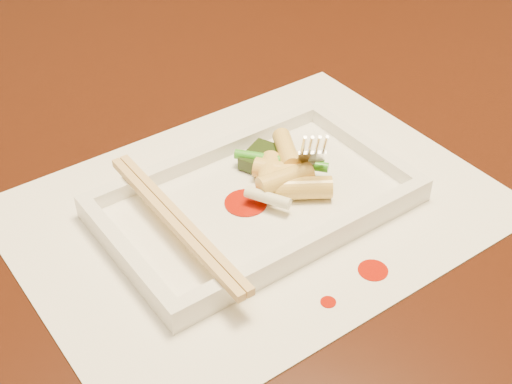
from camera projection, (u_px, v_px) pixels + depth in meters
table at (165, 223)px, 0.76m from camera, size 1.40×0.90×0.75m
placemat at (256, 209)px, 0.62m from camera, size 0.40×0.30×0.00m
sauce_splatter_a at (373, 270)px, 0.56m from camera, size 0.02×0.02×0.00m
sauce_splatter_b at (328, 302)px, 0.53m from camera, size 0.01×0.01×0.00m
plate_base at (256, 205)px, 0.61m from camera, size 0.26×0.16×0.01m
plate_rim_far at (209, 154)px, 0.65m from camera, size 0.26×0.01×0.01m
plate_rim_near at (311, 243)px, 0.56m from camera, size 0.26×0.01×0.01m
plate_rim_left at (126, 254)px, 0.55m from camera, size 0.01×0.14×0.01m
plate_rim_right at (364, 146)px, 0.66m from camera, size 0.01×0.14×0.01m
veg_piece at (262, 158)px, 0.65m from camera, size 0.05×0.04×0.01m
scallion_white at (268, 198)px, 0.60m from camera, size 0.03×0.04×0.01m
scallion_green at (281, 161)px, 0.63m from camera, size 0.06×0.07×0.01m
chopstick_a at (172, 223)px, 0.56m from camera, size 0.01×0.20×0.01m
chopstick_b at (181, 219)px, 0.57m from camera, size 0.01×0.20×0.01m
fork at (310, 93)px, 0.61m from camera, size 0.09×0.10×0.14m
sauce_blob_0 at (246, 203)px, 0.61m from camera, size 0.04×0.04×0.00m
rice_cake_0 at (269, 173)px, 0.62m from camera, size 0.04×0.04×0.02m
rice_cake_1 at (279, 171)px, 0.63m from camera, size 0.04×0.05×0.02m
rice_cake_2 at (285, 179)px, 0.61m from camera, size 0.05×0.02×0.02m
rice_cake_3 at (303, 188)px, 0.61m from camera, size 0.05×0.04×0.02m
rice_cake_4 at (286, 171)px, 0.63m from camera, size 0.04×0.03×0.02m
rice_cake_5 at (286, 150)px, 0.64m from camera, size 0.04×0.05×0.02m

